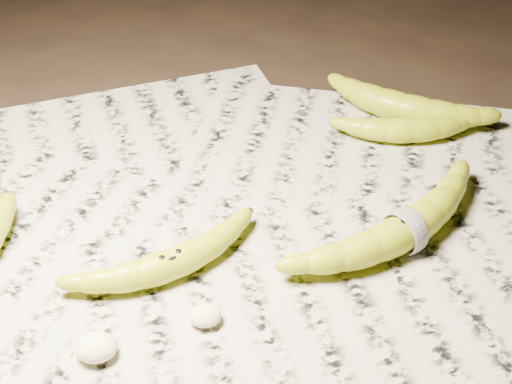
{
  "coord_description": "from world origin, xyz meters",
  "views": [
    {
      "loc": [
        0.02,
        -0.55,
        0.52
      ],
      "look_at": [
        0.03,
        0.03,
        0.05
      ],
      "focal_mm": 50.0,
      "sensor_mm": 36.0,
      "label": 1
    }
  ],
  "objects_px": {
    "banana_center": "(170,262)",
    "banana_taped": "(406,228)",
    "banana_upper_a": "(412,128)",
    "banana_upper_b": "(404,105)"
  },
  "relations": [
    {
      "from": "banana_center",
      "to": "banana_taped",
      "type": "relative_size",
      "value": 0.75
    },
    {
      "from": "banana_upper_a",
      "to": "banana_center",
      "type": "bearing_deg",
      "value": -144.45
    },
    {
      "from": "banana_taped",
      "to": "banana_upper_a",
      "type": "distance_m",
      "value": 0.2
    },
    {
      "from": "banana_upper_a",
      "to": "banana_upper_b",
      "type": "height_order",
      "value": "banana_upper_b"
    },
    {
      "from": "banana_upper_a",
      "to": "banana_upper_b",
      "type": "bearing_deg",
      "value": 89.51
    },
    {
      "from": "banana_center",
      "to": "banana_upper_b",
      "type": "relative_size",
      "value": 0.94
    },
    {
      "from": "banana_upper_a",
      "to": "banana_upper_b",
      "type": "relative_size",
      "value": 0.86
    },
    {
      "from": "banana_center",
      "to": "banana_taped",
      "type": "bearing_deg",
      "value": -19.04
    },
    {
      "from": "banana_taped",
      "to": "banana_upper_b",
      "type": "relative_size",
      "value": 1.25
    },
    {
      "from": "banana_center",
      "to": "banana_upper_b",
      "type": "xyz_separation_m",
      "value": [
        0.28,
        0.28,
        0.0
      ]
    }
  ]
}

